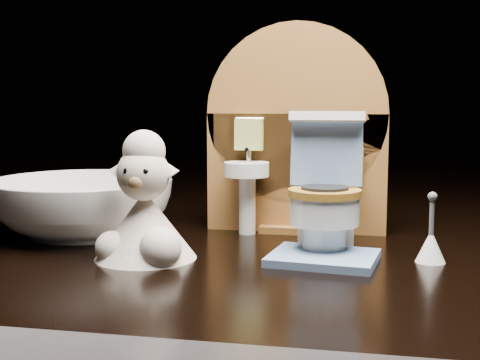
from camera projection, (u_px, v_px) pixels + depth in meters
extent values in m
cube|color=black|center=(283.00, 325.00, 0.43)|extent=(2.50, 2.50, 0.10)
cube|color=#935B27|center=(296.00, 173.00, 0.49)|extent=(0.13, 0.02, 0.09)
cylinder|color=#935B27|center=(297.00, 113.00, 0.48)|extent=(0.13, 0.02, 0.13)
cube|color=#935B27|center=(296.00, 227.00, 0.49)|extent=(0.05, 0.04, 0.01)
cylinder|color=white|center=(247.00, 203.00, 0.48)|extent=(0.01, 0.01, 0.04)
cylinder|color=white|center=(246.00, 169.00, 0.47)|extent=(0.03, 0.03, 0.01)
cylinder|color=silver|center=(249.00, 154.00, 0.48)|extent=(0.00, 0.00, 0.01)
cube|color=#B9BF59|center=(249.00, 135.00, 0.48)|extent=(0.02, 0.01, 0.02)
cube|color=#935B27|center=(346.00, 163.00, 0.47)|extent=(0.02, 0.01, 0.02)
cylinder|color=beige|center=(345.00, 172.00, 0.46)|extent=(0.02, 0.02, 0.02)
cylinder|color=white|center=(324.00, 239.00, 0.41)|extent=(0.03, 0.03, 0.02)
cylinder|color=white|center=(324.00, 210.00, 0.41)|extent=(0.04, 0.04, 0.02)
cylinder|color=#9D6820|center=(325.00, 193.00, 0.41)|extent=(0.04, 0.04, 0.00)
cube|color=white|center=(327.00, 206.00, 0.44)|extent=(0.04, 0.02, 0.05)
cube|color=slate|center=(327.00, 151.00, 0.42)|extent=(0.05, 0.02, 0.05)
cube|color=white|center=(327.00, 117.00, 0.42)|extent=(0.05, 0.01, 0.01)
cylinder|color=#A3C54C|center=(343.00, 155.00, 0.43)|extent=(0.01, 0.01, 0.01)
cube|color=slate|center=(323.00, 258.00, 0.40)|extent=(0.07, 0.06, 0.00)
cone|color=white|center=(431.00, 246.00, 0.40)|extent=(0.02, 0.02, 0.02)
cylinder|color=#59595B|center=(432.00, 217.00, 0.39)|extent=(0.00, 0.00, 0.02)
sphere|color=#59595B|center=(432.00, 197.00, 0.39)|extent=(0.01, 0.01, 0.01)
cone|color=beige|center=(145.00, 225.00, 0.41)|extent=(0.06, 0.06, 0.04)
sphere|color=beige|center=(160.00, 248.00, 0.39)|extent=(0.02, 0.02, 0.02)
sphere|color=beige|center=(112.00, 248.00, 0.40)|extent=(0.02, 0.02, 0.02)
sphere|color=beige|center=(143.00, 174.00, 0.40)|extent=(0.03, 0.03, 0.03)
sphere|color=tan|center=(137.00, 182.00, 0.39)|extent=(0.01, 0.01, 0.01)
sphere|color=beige|center=(144.00, 151.00, 0.40)|extent=(0.03, 0.03, 0.03)
cone|color=beige|center=(121.00, 166.00, 0.40)|extent=(0.01, 0.01, 0.01)
cone|color=beige|center=(168.00, 167.00, 0.40)|extent=(0.01, 0.01, 0.01)
sphere|color=black|center=(127.00, 171.00, 0.39)|extent=(0.00, 0.00, 0.00)
sphere|color=black|center=(145.00, 171.00, 0.39)|extent=(0.00, 0.00, 0.00)
imported|color=white|center=(82.00, 207.00, 0.47)|extent=(0.16, 0.16, 0.04)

